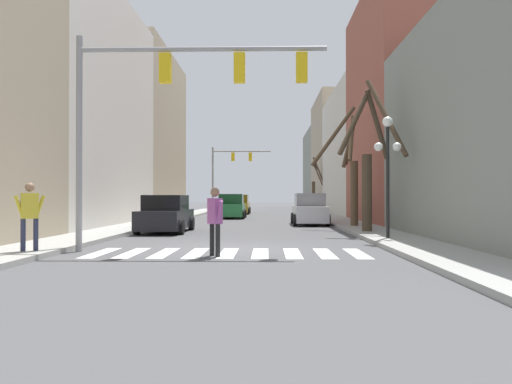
{
  "coord_description": "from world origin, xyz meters",
  "views": [
    {
      "loc": [
        1.1,
        -15.36,
        1.58
      ],
      "look_at": [
        0.21,
        23.33,
        1.95
      ],
      "focal_mm": 35.0,
      "sensor_mm": 36.0,
      "label": 1
    }
  ],
  "objects_px": {
    "street_tree_left_near": "(370,161)",
    "car_driving_toward_lane": "(239,205)",
    "street_lamp_right_corner": "(388,152)",
    "car_at_intersection": "(166,215)",
    "car_parked_right_far": "(231,207)",
    "street_tree_right_far": "(316,186)",
    "pedestrian_near_right_corner": "(30,210)",
    "pedestrian_waiting_at_curb": "(215,216)",
    "pedestrian_on_right_sidewalk": "(369,208)",
    "traffic_signal_near": "(171,90)",
    "street_tree_left_far": "(350,168)",
    "car_parked_left_near": "(310,210)",
    "traffic_signal_far": "(229,166)"
  },
  "relations": [
    {
      "from": "street_tree_right_far",
      "to": "pedestrian_waiting_at_curb",
      "type": "bearing_deg",
      "value": -99.51
    },
    {
      "from": "street_tree_left_far",
      "to": "car_parked_right_far",
      "type": "bearing_deg",
      "value": 120.07
    },
    {
      "from": "car_at_intersection",
      "to": "car_parked_left_near",
      "type": "height_order",
      "value": "car_parked_left_near"
    },
    {
      "from": "traffic_signal_far",
      "to": "car_driving_toward_lane",
      "type": "relative_size",
      "value": 1.36
    },
    {
      "from": "car_parked_left_near",
      "to": "street_lamp_right_corner",
      "type": "bearing_deg",
      "value": -170.27
    },
    {
      "from": "pedestrian_on_right_sidewalk",
      "to": "pedestrian_waiting_at_curb",
      "type": "distance_m",
      "value": 11.28
    },
    {
      "from": "street_lamp_right_corner",
      "to": "car_driving_toward_lane",
      "type": "xyz_separation_m",
      "value": [
        -6.86,
        28.23,
        -2.33
      ]
    },
    {
      "from": "car_driving_toward_lane",
      "to": "pedestrian_on_right_sidewalk",
      "type": "height_order",
      "value": "car_driving_toward_lane"
    },
    {
      "from": "car_at_intersection",
      "to": "car_parked_right_far",
      "type": "bearing_deg",
      "value": -7.43
    },
    {
      "from": "traffic_signal_near",
      "to": "pedestrian_on_right_sidewalk",
      "type": "relative_size",
      "value": 4.64
    },
    {
      "from": "pedestrian_near_right_corner",
      "to": "pedestrian_waiting_at_curb",
      "type": "relative_size",
      "value": 0.99
    },
    {
      "from": "car_driving_toward_lane",
      "to": "traffic_signal_far",
      "type": "bearing_deg",
      "value": -161.81
    },
    {
      "from": "car_parked_right_far",
      "to": "street_tree_left_near",
      "type": "distance_m",
      "value": 17.36
    },
    {
      "from": "car_parked_right_far",
      "to": "pedestrian_waiting_at_curb",
      "type": "relative_size",
      "value": 2.41
    },
    {
      "from": "pedestrian_near_right_corner",
      "to": "street_tree_left_near",
      "type": "bearing_deg",
      "value": 4.6
    },
    {
      "from": "car_driving_toward_lane",
      "to": "pedestrian_waiting_at_curb",
      "type": "xyz_separation_m",
      "value": [
        1.26,
        -32.53,
        0.25
      ]
    },
    {
      "from": "car_at_intersection",
      "to": "pedestrian_waiting_at_curb",
      "type": "relative_size",
      "value": 2.51
    },
    {
      "from": "pedestrian_on_right_sidewalk",
      "to": "street_tree_left_near",
      "type": "bearing_deg",
      "value": -156.76
    },
    {
      "from": "street_lamp_right_corner",
      "to": "car_at_intersection",
      "type": "relative_size",
      "value": 0.93
    },
    {
      "from": "traffic_signal_far",
      "to": "pedestrian_waiting_at_curb",
      "type": "bearing_deg",
      "value": -86.13
    },
    {
      "from": "pedestrian_near_right_corner",
      "to": "pedestrian_waiting_at_curb",
      "type": "xyz_separation_m",
      "value": [
        4.89,
        0.18,
        -0.14
      ]
    },
    {
      "from": "pedestrian_on_right_sidewalk",
      "to": "street_tree_right_far",
      "type": "relative_size",
      "value": 0.28
    },
    {
      "from": "pedestrian_on_right_sidewalk",
      "to": "pedestrian_waiting_at_curb",
      "type": "relative_size",
      "value": 0.85
    },
    {
      "from": "car_parked_left_near",
      "to": "pedestrian_on_right_sidewalk",
      "type": "relative_size",
      "value": 2.81
    },
    {
      "from": "traffic_signal_near",
      "to": "traffic_signal_far",
      "type": "distance_m",
      "value": 35.11
    },
    {
      "from": "car_parked_right_far",
      "to": "street_tree_right_far",
      "type": "bearing_deg",
      "value": 152.46
    },
    {
      "from": "street_lamp_right_corner",
      "to": "street_tree_left_far",
      "type": "bearing_deg",
      "value": 90.86
    },
    {
      "from": "car_driving_toward_lane",
      "to": "street_tree_left_near",
      "type": "relative_size",
      "value": 0.75
    },
    {
      "from": "car_parked_right_far",
      "to": "street_tree_left_far",
      "type": "distance_m",
      "value": 13.63
    },
    {
      "from": "traffic_signal_near",
      "to": "pedestrian_waiting_at_curb",
      "type": "relative_size",
      "value": 3.96
    },
    {
      "from": "pedestrian_near_right_corner",
      "to": "car_at_intersection",
      "type": "bearing_deg",
      "value": 47.37
    },
    {
      "from": "pedestrian_waiting_at_curb",
      "to": "traffic_signal_far",
      "type": "bearing_deg",
      "value": -31.15
    },
    {
      "from": "street_lamp_right_corner",
      "to": "street_tree_left_near",
      "type": "height_order",
      "value": "street_tree_left_near"
    },
    {
      "from": "traffic_signal_near",
      "to": "car_parked_right_far",
      "type": "distance_m",
      "value": 22.62
    },
    {
      "from": "street_tree_left_far",
      "to": "traffic_signal_near",
      "type": "bearing_deg",
      "value": -122.77
    },
    {
      "from": "pedestrian_near_right_corner",
      "to": "car_driving_toward_lane",
      "type": "bearing_deg",
      "value": 52.01
    },
    {
      "from": "car_parked_left_near",
      "to": "street_tree_left_near",
      "type": "bearing_deg",
      "value": -165.83
    },
    {
      "from": "car_parked_right_far",
      "to": "street_tree_left_far",
      "type": "xyz_separation_m",
      "value": [
        6.74,
        -11.64,
        2.17
      ]
    },
    {
      "from": "pedestrian_near_right_corner",
      "to": "street_tree_left_far",
      "type": "xyz_separation_m",
      "value": [
        10.39,
        11.87,
        1.78
      ]
    },
    {
      "from": "street_tree_right_far",
      "to": "pedestrian_on_right_sidewalk",
      "type": "bearing_deg",
      "value": -90.7
    },
    {
      "from": "street_lamp_right_corner",
      "to": "pedestrian_waiting_at_curb",
      "type": "xyz_separation_m",
      "value": [
        -5.6,
        -4.3,
        -2.08
      ]
    },
    {
      "from": "street_tree_left_far",
      "to": "street_tree_left_near",
      "type": "bearing_deg",
      "value": -87.87
    },
    {
      "from": "car_at_intersection",
      "to": "car_driving_toward_lane",
      "type": "bearing_deg",
      "value": -4.53
    },
    {
      "from": "pedestrian_waiting_at_curb",
      "to": "street_tree_left_near",
      "type": "bearing_deg",
      "value": -71.81
    },
    {
      "from": "street_tree_left_near",
      "to": "car_driving_toward_lane",
      "type": "bearing_deg",
      "value": 105.45
    },
    {
      "from": "pedestrian_near_right_corner",
      "to": "street_tree_right_far",
      "type": "bearing_deg",
      "value": 41.9
    },
    {
      "from": "traffic_signal_near",
      "to": "pedestrian_waiting_at_curb",
      "type": "distance_m",
      "value": 3.95
    },
    {
      "from": "car_driving_toward_lane",
      "to": "pedestrian_on_right_sidewalk",
      "type": "distance_m",
      "value": 24.1
    },
    {
      "from": "pedestrian_waiting_at_curb",
      "to": "street_tree_right_far",
      "type": "relative_size",
      "value": 0.33
    },
    {
      "from": "car_parked_left_near",
      "to": "traffic_signal_near",
      "type": "bearing_deg",
      "value": 159.75
    }
  ]
}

